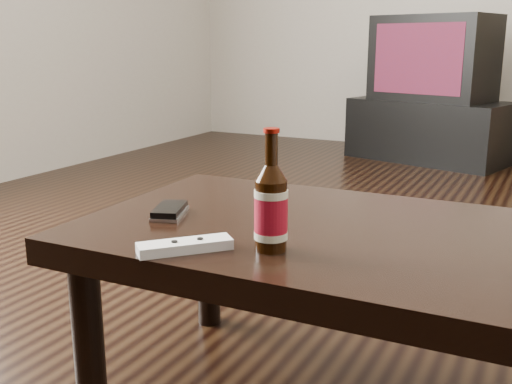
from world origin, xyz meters
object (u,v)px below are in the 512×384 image
at_px(coffee_table, 349,256).
at_px(phone, 170,211).
at_px(tv_stand, 429,130).
at_px(remote, 185,246).
at_px(beer_bottle, 271,208).
at_px(tv, 434,58).

relative_size(coffee_table, phone, 8.57).
bearing_deg(tv_stand, remote, -70.70).
bearing_deg(phone, beer_bottle, -40.06).
relative_size(tv, remote, 5.25).
bearing_deg(coffee_table, beer_bottle, -116.88).
relative_size(tv_stand, tv, 1.23).
distance_m(coffee_table, phone, 0.40).
xyz_separation_m(beer_bottle, phone, (-0.29, 0.10, -0.07)).
bearing_deg(beer_bottle, coffee_table, 63.12).
height_order(tv_stand, beer_bottle, beer_bottle).
distance_m(tv_stand, coffee_table, 3.03).
height_order(tv, beer_bottle, tv).
distance_m(coffee_table, remote, 0.35).
distance_m(coffee_table, beer_bottle, 0.24).
bearing_deg(tv_stand, coffee_table, -66.14).
bearing_deg(remote, phone, 174.65).
relative_size(tv, phone, 6.33).
xyz_separation_m(tv, beer_bottle, (0.35, -3.17, -0.19)).
xyz_separation_m(beer_bottle, remote, (-0.13, -0.08, -0.07)).
distance_m(tv, remote, 3.27).
bearing_deg(tv_stand, beer_bottle, -68.20).
xyz_separation_m(coffee_table, remote, (-0.22, -0.25, 0.06)).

